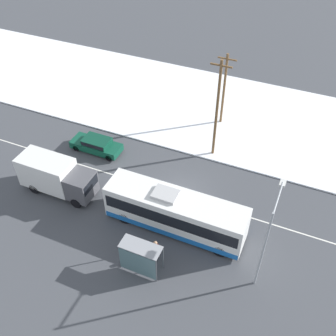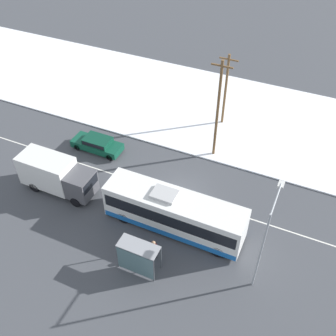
{
  "view_description": "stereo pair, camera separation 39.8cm",
  "coord_description": "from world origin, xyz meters",
  "px_view_note": "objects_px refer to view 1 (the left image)",
  "views": [
    {
      "loc": [
        8.12,
        -20.99,
        23.47
      ],
      "look_at": [
        -1.55,
        1.31,
        1.4
      ],
      "focal_mm": 42.0,
      "sensor_mm": 36.0,
      "label": 1
    },
    {
      "loc": [
        8.49,
        -20.83,
        23.47
      ],
      "look_at": [
        -1.55,
        1.31,
        1.4
      ],
      "focal_mm": 42.0,
      "sensor_mm": 36.0,
      "label": 2
    }
  ],
  "objects_px": {
    "pedestrian_at_stop": "(155,248)",
    "city_bus": "(175,212)",
    "bus_shelter": "(139,256)",
    "sedan_car": "(96,144)",
    "utility_pole_roadside": "(217,109)",
    "utility_pole_snowlot": "(224,89)",
    "streetlamp": "(268,233)",
    "box_truck": "(56,175)"
  },
  "relations": [
    {
      "from": "pedestrian_at_stop",
      "to": "city_bus",
      "type": "bearing_deg",
      "value": 86.63
    },
    {
      "from": "city_bus",
      "to": "bus_shelter",
      "type": "height_order",
      "value": "city_bus"
    },
    {
      "from": "sedan_car",
      "to": "bus_shelter",
      "type": "height_order",
      "value": "bus_shelter"
    },
    {
      "from": "sedan_car",
      "to": "utility_pole_roadside",
      "type": "xyz_separation_m",
      "value": [
        10.04,
        3.85,
        4.15
      ]
    },
    {
      "from": "city_bus",
      "to": "pedestrian_at_stop",
      "type": "bearing_deg",
      "value": -93.37
    },
    {
      "from": "city_bus",
      "to": "utility_pole_snowlot",
      "type": "height_order",
      "value": "utility_pole_snowlot"
    },
    {
      "from": "streetlamp",
      "to": "utility_pole_roadside",
      "type": "xyz_separation_m",
      "value": [
        -6.91,
        11.03,
        0.33
      ]
    },
    {
      "from": "box_truck",
      "to": "utility_pole_snowlot",
      "type": "xyz_separation_m",
      "value": [
        9.38,
        14.66,
        2.22
      ]
    },
    {
      "from": "city_bus",
      "to": "bus_shelter",
      "type": "bearing_deg",
      "value": -98.75
    },
    {
      "from": "sedan_car",
      "to": "utility_pole_roadside",
      "type": "relative_size",
      "value": 0.51
    },
    {
      "from": "sedan_car",
      "to": "pedestrian_at_stop",
      "type": "relative_size",
      "value": 2.69
    },
    {
      "from": "streetlamp",
      "to": "utility_pole_roadside",
      "type": "distance_m",
      "value": 13.02
    },
    {
      "from": "city_bus",
      "to": "utility_pole_snowlot",
      "type": "bearing_deg",
      "value": 93.98
    },
    {
      "from": "utility_pole_roadside",
      "to": "city_bus",
      "type": "bearing_deg",
      "value": -89.17
    },
    {
      "from": "streetlamp",
      "to": "utility_pole_snowlot",
      "type": "distance_m",
      "value": 17.88
    },
    {
      "from": "bus_shelter",
      "to": "pedestrian_at_stop",
      "type": "bearing_deg",
      "value": 70.18
    },
    {
      "from": "box_truck",
      "to": "bus_shelter",
      "type": "relative_size",
      "value": 2.27
    },
    {
      "from": "sedan_car",
      "to": "pedestrian_at_stop",
      "type": "distance_m",
      "value": 13.19
    },
    {
      "from": "box_truck",
      "to": "bus_shelter",
      "type": "height_order",
      "value": "box_truck"
    },
    {
      "from": "box_truck",
      "to": "utility_pole_snowlot",
      "type": "relative_size",
      "value": 0.85
    },
    {
      "from": "pedestrian_at_stop",
      "to": "utility_pole_snowlot",
      "type": "distance_m",
      "value": 17.76
    },
    {
      "from": "sedan_car",
      "to": "pedestrian_at_stop",
      "type": "height_order",
      "value": "pedestrian_at_stop"
    },
    {
      "from": "city_bus",
      "to": "bus_shelter",
      "type": "distance_m",
      "value": 4.6
    },
    {
      "from": "utility_pole_snowlot",
      "to": "utility_pole_roadside",
      "type": "bearing_deg",
      "value": -80.27
    },
    {
      "from": "city_bus",
      "to": "streetlamp",
      "type": "xyz_separation_m",
      "value": [
        6.77,
        -1.68,
        2.94
      ]
    },
    {
      "from": "box_truck",
      "to": "bus_shelter",
      "type": "bearing_deg",
      "value": -23.88
    },
    {
      "from": "pedestrian_at_stop",
      "to": "utility_pole_roadside",
      "type": "xyz_separation_m",
      "value": [
        0.05,
        12.46,
        3.82
      ]
    },
    {
      "from": "utility_pole_roadside",
      "to": "utility_pole_snowlot",
      "type": "relative_size",
      "value": 1.26
    },
    {
      "from": "city_bus",
      "to": "utility_pole_roadside",
      "type": "relative_size",
      "value": 1.12
    },
    {
      "from": "utility_pole_snowlot",
      "to": "streetlamp",
      "type": "bearing_deg",
      "value": -64.21
    },
    {
      "from": "streetlamp",
      "to": "sedan_car",
      "type": "bearing_deg",
      "value": 157.04
    },
    {
      "from": "utility_pole_roadside",
      "to": "streetlamp",
      "type": "bearing_deg",
      "value": -57.94
    },
    {
      "from": "bus_shelter",
      "to": "utility_pole_roadside",
      "type": "xyz_separation_m",
      "value": [
        0.56,
        13.89,
        3.23
      ]
    },
    {
      "from": "sedan_car",
      "to": "bus_shelter",
      "type": "distance_m",
      "value": 13.84
    },
    {
      "from": "sedan_car",
      "to": "bus_shelter",
      "type": "xyz_separation_m",
      "value": [
        9.48,
        -10.04,
        0.92
      ]
    },
    {
      "from": "sedan_car",
      "to": "utility_pole_snowlot",
      "type": "relative_size",
      "value": 0.64
    },
    {
      "from": "bus_shelter",
      "to": "streetlamp",
      "type": "relative_size",
      "value": 0.4
    },
    {
      "from": "streetlamp",
      "to": "city_bus",
      "type": "bearing_deg",
      "value": 166.05
    },
    {
      "from": "bus_shelter",
      "to": "utility_pole_roadside",
      "type": "relative_size",
      "value": 0.3
    },
    {
      "from": "pedestrian_at_stop",
      "to": "utility_pole_roadside",
      "type": "bearing_deg",
      "value": 89.78
    },
    {
      "from": "bus_shelter",
      "to": "streetlamp",
      "type": "xyz_separation_m",
      "value": [
        7.47,
        2.86,
        2.9
      ]
    },
    {
      "from": "sedan_car",
      "to": "city_bus",
      "type": "bearing_deg",
      "value": 151.62
    }
  ]
}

